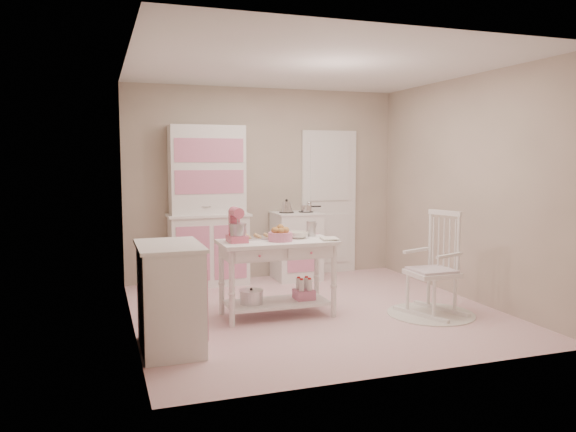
{
  "coord_description": "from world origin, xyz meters",
  "views": [
    {
      "loc": [
        -2.19,
        -5.54,
        1.65
      ],
      "look_at": [
        -0.15,
        0.45,
        1.0
      ],
      "focal_mm": 35.0,
      "sensor_mm": 36.0,
      "label": 1
    }
  ],
  "objects_px": {
    "stove": "(296,246)",
    "rocking_chair": "(432,263)",
    "bread_basket": "(280,237)",
    "base_cabinet": "(170,297)",
    "work_table": "(277,278)",
    "hutch": "(208,205)",
    "stand_mixer": "(237,225)"
  },
  "relations": [
    {
      "from": "stove",
      "to": "rocking_chair",
      "type": "bearing_deg",
      "value": -70.53
    },
    {
      "from": "bread_basket",
      "to": "stove",
      "type": "bearing_deg",
      "value": 65.34
    },
    {
      "from": "base_cabinet",
      "to": "bread_basket",
      "type": "height_order",
      "value": "base_cabinet"
    },
    {
      "from": "rocking_chair",
      "to": "work_table",
      "type": "xyz_separation_m",
      "value": [
        -1.56,
        0.48,
        -0.15
      ]
    },
    {
      "from": "bread_basket",
      "to": "hutch",
      "type": "bearing_deg",
      "value": 103.27
    },
    {
      "from": "stove",
      "to": "bread_basket",
      "type": "bearing_deg",
      "value": -114.66
    },
    {
      "from": "base_cabinet",
      "to": "stand_mixer",
      "type": "bearing_deg",
      "value": 42.55
    },
    {
      "from": "stove",
      "to": "base_cabinet",
      "type": "relative_size",
      "value": 1.0
    },
    {
      "from": "stove",
      "to": "bread_basket",
      "type": "distance_m",
      "value": 1.92
    },
    {
      "from": "base_cabinet",
      "to": "bread_basket",
      "type": "relative_size",
      "value": 3.68
    },
    {
      "from": "hutch",
      "to": "work_table",
      "type": "bearing_deg",
      "value": -76.99
    },
    {
      "from": "hutch",
      "to": "work_table",
      "type": "distance_m",
      "value": 1.87
    },
    {
      "from": "work_table",
      "to": "hutch",
      "type": "bearing_deg",
      "value": 103.01
    },
    {
      "from": "work_table",
      "to": "base_cabinet",
      "type": "bearing_deg",
      "value": -150.05
    },
    {
      "from": "stand_mixer",
      "to": "bread_basket",
      "type": "height_order",
      "value": "stand_mixer"
    },
    {
      "from": "rocking_chair",
      "to": "hutch",
      "type": "bearing_deg",
      "value": 111.84
    },
    {
      "from": "stove",
      "to": "stand_mixer",
      "type": "bearing_deg",
      "value": -126.76
    },
    {
      "from": "hutch",
      "to": "work_table",
      "type": "relative_size",
      "value": 1.73
    },
    {
      "from": "base_cabinet",
      "to": "stand_mixer",
      "type": "xyz_separation_m",
      "value": [
        0.77,
        0.7,
        0.51
      ]
    },
    {
      "from": "base_cabinet",
      "to": "work_table",
      "type": "height_order",
      "value": "base_cabinet"
    },
    {
      "from": "stove",
      "to": "bread_basket",
      "type": "xyz_separation_m",
      "value": [
        -0.78,
        -1.71,
        0.39
      ]
    },
    {
      "from": "stove",
      "to": "stand_mixer",
      "type": "height_order",
      "value": "stand_mixer"
    },
    {
      "from": "rocking_chair",
      "to": "bread_basket",
      "type": "relative_size",
      "value": 4.4
    },
    {
      "from": "base_cabinet",
      "to": "bread_basket",
      "type": "bearing_deg",
      "value": 27.7
    },
    {
      "from": "stand_mixer",
      "to": "stove",
      "type": "bearing_deg",
      "value": 51.45
    },
    {
      "from": "hutch",
      "to": "stand_mixer",
      "type": "height_order",
      "value": "hutch"
    },
    {
      "from": "base_cabinet",
      "to": "work_table",
      "type": "relative_size",
      "value": 0.77
    },
    {
      "from": "base_cabinet",
      "to": "work_table",
      "type": "xyz_separation_m",
      "value": [
        1.19,
        0.68,
        -0.06
      ]
    },
    {
      "from": "stand_mixer",
      "to": "bread_basket",
      "type": "relative_size",
      "value": 1.36
    },
    {
      "from": "rocking_chair",
      "to": "stand_mixer",
      "type": "distance_m",
      "value": 2.08
    },
    {
      "from": "hutch",
      "to": "rocking_chair",
      "type": "distance_m",
      "value": 2.97
    },
    {
      "from": "base_cabinet",
      "to": "rocking_chair",
      "type": "xyz_separation_m",
      "value": [
        2.75,
        0.21,
        0.09
      ]
    }
  ]
}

